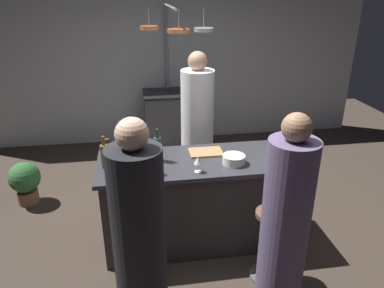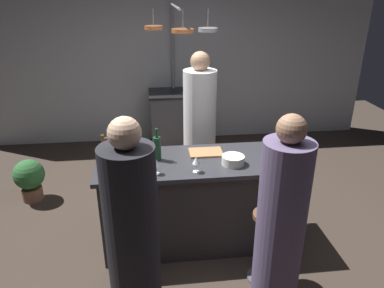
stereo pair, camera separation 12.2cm
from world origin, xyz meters
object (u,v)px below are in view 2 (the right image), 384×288
at_px(guest_right, 280,231).
at_px(mixing_bowl_steel, 276,157).
at_px(wine_glass_near_left_guest, 156,163).
at_px(cutting_board, 206,152).
at_px(wine_bottle_dark, 120,166).
at_px(bar_stool_left, 136,254).
at_px(mixing_bowl_ceramic, 233,160).
at_px(wine_glass_near_right_guest, 196,161).
at_px(pepper_mill, 108,148).
at_px(wine_bottle_amber, 104,155).
at_px(bar_stool_right, 266,244).
at_px(chef, 200,134).
at_px(potted_plant, 29,178).
at_px(guest_left, 133,244).
at_px(wine_bottle_green, 157,148).
at_px(stove_range, 175,119).

height_order(guest_right, mixing_bowl_steel, guest_right).
bearing_deg(wine_glass_near_left_guest, cutting_board, 37.30).
bearing_deg(wine_bottle_dark, bar_stool_left, -74.50).
relative_size(guest_right, mixing_bowl_ceramic, 8.02).
bearing_deg(guest_right, wine_glass_near_right_guest, 125.18).
relative_size(bar_stool_left, pepper_mill, 3.24).
height_order(wine_glass_near_right_guest, wine_glass_near_left_guest, same).
distance_m(wine_bottle_amber, mixing_bowl_ceramic, 1.16).
distance_m(bar_stool_right, mixing_bowl_ceramic, 0.78).
relative_size(chef, potted_plant, 3.39).
height_order(guest_left, wine_bottle_dark, guest_left).
height_order(potted_plant, wine_bottle_green, wine_bottle_green).
height_order(wine_glass_near_right_guest, mixing_bowl_steel, wine_glass_near_right_guest).
xyz_separation_m(potted_plant, wine_glass_near_right_guest, (1.84, -1.23, 0.71)).
relative_size(bar_stool_right, wine_bottle_dark, 2.38).
distance_m(bar_stool_right, pepper_mill, 1.66).
relative_size(stove_range, wine_glass_near_left_guest, 6.10).
height_order(cutting_board, wine_bottle_green, wine_bottle_green).
relative_size(wine_bottle_dark, wine_glass_near_right_guest, 1.95).
distance_m(stove_range, guest_left, 3.52).
bearing_deg(stove_range, wine_bottle_dark, -103.56).
relative_size(guest_left, wine_bottle_amber, 5.60).
relative_size(chef, wine_bottle_dark, 6.17).
distance_m(stove_range, wine_bottle_dark, 2.84).
relative_size(chef, guest_right, 1.06).
bearing_deg(wine_bottle_amber, guest_right, -35.52).
relative_size(wine_bottle_amber, wine_bottle_green, 0.98).
relative_size(chef, mixing_bowl_ceramic, 8.53).
bearing_deg(mixing_bowl_steel, cutting_board, 159.81).
distance_m(potted_plant, mixing_bowl_ceramic, 2.54).
xyz_separation_m(cutting_board, wine_bottle_dark, (-0.79, -0.40, 0.10)).
distance_m(stove_range, wine_glass_near_left_guest, 2.76).
relative_size(stove_range, bar_stool_left, 1.31).
bearing_deg(guest_right, wine_bottle_green, 129.64).
distance_m(mixing_bowl_ceramic, mixing_bowl_steel, 0.41).
relative_size(wine_bottle_green, mixing_bowl_ceramic, 1.50).
relative_size(pepper_mill, wine_bottle_dark, 0.74).
relative_size(bar_stool_left, potted_plant, 1.31).
xyz_separation_m(stove_range, mixing_bowl_steel, (0.75, -2.54, 0.49)).
bearing_deg(chef, wine_bottle_amber, -137.94).
height_order(bar_stool_right, wine_bottle_dark, wine_bottle_dark).
relative_size(stove_range, bar_stool_right, 1.31).
distance_m(bar_stool_left, mixing_bowl_steel, 1.52).
relative_size(stove_range, wine_glass_near_right_guest, 6.10).
xyz_separation_m(cutting_board, wine_bottle_amber, (-0.94, -0.17, 0.11)).
distance_m(guest_right, guest_left, 1.04).
height_order(bar_stool_right, guest_right, guest_right).
xyz_separation_m(bar_stool_left, guest_left, (0.01, -0.39, 0.41)).
distance_m(bar_stool_right, wine_glass_near_right_guest, 0.92).
relative_size(guest_left, wine_bottle_dark, 5.94).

